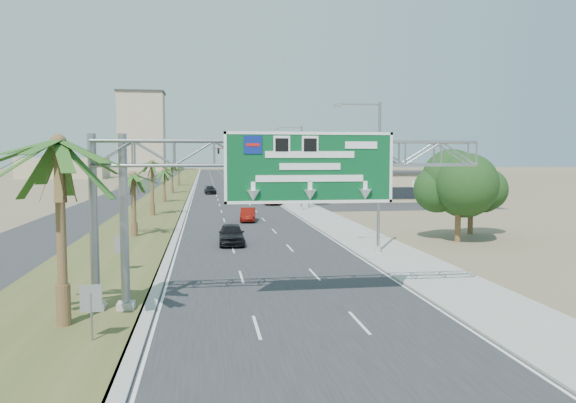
% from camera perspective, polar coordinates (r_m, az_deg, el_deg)
% --- Properties ---
extents(road, '(12.00, 300.00, 0.02)m').
position_cam_1_polar(road, '(123.96, -6.64, 1.60)').
color(road, '#28282B').
rests_on(road, ground).
extents(sidewalk_right, '(4.00, 300.00, 0.10)m').
position_cam_1_polar(sidewalk_right, '(124.51, -2.73, 1.66)').
color(sidewalk_right, '#9E9B93').
rests_on(sidewalk_right, ground).
extents(median_grass, '(7.00, 300.00, 0.12)m').
position_cam_1_polar(median_grass, '(124.05, -11.26, 1.57)').
color(median_grass, '#464E22').
rests_on(median_grass, ground).
extents(opposing_road, '(8.00, 300.00, 0.02)m').
position_cam_1_polar(opposing_road, '(124.59, -14.48, 1.50)').
color(opposing_road, '#28282B').
rests_on(opposing_road, ground).
extents(sign_gantry, '(16.75, 1.24, 7.50)m').
position_cam_1_polar(sign_gantry, '(23.83, -1.66, 3.61)').
color(sign_gantry, gray).
rests_on(sign_gantry, ground).
extents(palm_near, '(5.70, 5.70, 8.35)m').
position_cam_1_polar(palm_near, '(22.38, -22.31, 5.44)').
color(palm_near, brown).
rests_on(palm_near, ground).
extents(palm_row_b, '(3.99, 3.99, 5.95)m').
position_cam_1_polar(palm_row_b, '(46.10, -15.46, 2.49)').
color(palm_row_b, brown).
rests_on(palm_row_b, ground).
extents(palm_row_c, '(3.99, 3.99, 6.75)m').
position_cam_1_polar(palm_row_c, '(61.99, -13.68, 3.74)').
color(palm_row_c, brown).
rests_on(palm_row_c, ground).
extents(palm_row_d, '(3.99, 3.99, 5.45)m').
position_cam_1_polar(palm_row_d, '(79.95, -12.49, 3.04)').
color(palm_row_d, brown).
rests_on(palm_row_d, ground).
extents(palm_row_e, '(3.99, 3.99, 6.15)m').
position_cam_1_polar(palm_row_e, '(98.90, -11.73, 3.72)').
color(palm_row_e, brown).
rests_on(palm_row_e, ground).
extents(palm_row_f, '(3.99, 3.99, 5.75)m').
position_cam_1_polar(palm_row_f, '(123.87, -11.07, 3.72)').
color(palm_row_f, brown).
rests_on(palm_row_f, ground).
extents(streetlight_near, '(3.27, 0.44, 10.00)m').
position_cam_1_polar(streetlight_near, '(37.48, 8.92, 1.84)').
color(streetlight_near, gray).
rests_on(streetlight_near, ground).
extents(streetlight_mid, '(3.27, 0.44, 10.00)m').
position_cam_1_polar(streetlight_mid, '(66.70, 1.21, 3.09)').
color(streetlight_mid, gray).
rests_on(streetlight_mid, ground).
extents(streetlight_far, '(3.27, 0.44, 10.00)m').
position_cam_1_polar(streetlight_far, '(102.36, -2.18, 3.62)').
color(streetlight_far, gray).
rests_on(streetlight_far, ground).
extents(signal_mast, '(10.28, 0.71, 8.00)m').
position_cam_1_polar(signal_mast, '(86.19, -2.42, 3.54)').
color(signal_mast, gray).
rests_on(signal_mast, ground).
extents(store_building, '(18.00, 10.00, 4.00)m').
position_cam_1_polar(store_building, '(83.94, 9.53, 1.50)').
color(store_building, tan).
rests_on(store_building, ground).
extents(oak_near, '(4.50, 4.50, 6.80)m').
position_cam_1_polar(oak_near, '(44.03, 16.96, 1.88)').
color(oak_near, brown).
rests_on(oak_near, ground).
extents(oak_far, '(3.50, 3.50, 5.60)m').
position_cam_1_polar(oak_far, '(48.97, 18.11, 1.28)').
color(oak_far, brown).
rests_on(oak_far, ground).
extents(median_signback_a, '(0.75, 0.08, 2.08)m').
position_cam_1_polar(median_signback_a, '(20.73, -19.36, -9.68)').
color(median_signback_a, gray).
rests_on(median_signback_a, ground).
extents(median_signback_b, '(0.75, 0.08, 2.08)m').
position_cam_1_polar(median_signback_b, '(32.46, -16.58, -4.48)').
color(median_signback_b, gray).
rests_on(median_signback_b, ground).
extents(tower_distant, '(20.00, 16.00, 35.00)m').
position_cam_1_polar(tower_distant, '(265.45, -14.62, 6.85)').
color(tower_distant, tan).
rests_on(tower_distant, ground).
extents(building_distant_left, '(24.00, 14.00, 6.00)m').
position_cam_1_polar(building_distant_left, '(178.56, -21.79, 3.18)').
color(building_distant_left, tan).
rests_on(building_distant_left, ground).
extents(building_distant_right, '(20.00, 12.00, 5.00)m').
position_cam_1_polar(building_distant_right, '(157.47, 3.99, 3.16)').
color(building_distant_right, tan).
rests_on(building_distant_right, ground).
extents(car_left_lane, '(1.93, 4.58, 1.55)m').
position_cam_1_polar(car_left_lane, '(41.37, -5.77, -3.33)').
color(car_left_lane, black).
rests_on(car_left_lane, ground).
extents(car_mid_lane, '(1.87, 4.23, 1.35)m').
position_cam_1_polar(car_mid_lane, '(55.84, -4.09, -1.36)').
color(car_mid_lane, '#650E08').
rests_on(car_mid_lane, ground).
extents(car_right_lane, '(2.53, 5.13, 1.40)m').
position_cam_1_polar(car_right_lane, '(75.34, -1.65, 0.22)').
color(car_right_lane, gray).
rests_on(car_right_lane, ground).
extents(car_far, '(2.17, 4.72, 1.34)m').
position_cam_1_polar(car_far, '(97.11, -7.90, 1.15)').
color(car_far, black).
rests_on(car_far, ground).
extents(pole_sign_red_near, '(2.41, 0.84, 7.97)m').
position_cam_1_polar(pole_sign_red_near, '(70.15, 2.14, 4.38)').
color(pole_sign_red_near, gray).
rests_on(pole_sign_red_near, ground).
extents(pole_sign_blue, '(1.96, 1.04, 6.88)m').
position_cam_1_polar(pole_sign_blue, '(81.44, 2.15, 3.55)').
color(pole_sign_blue, gray).
rests_on(pole_sign_blue, ground).
extents(pole_sign_red_far, '(2.22, 0.57, 8.24)m').
position_cam_1_polar(pole_sign_red_far, '(93.18, -0.07, 4.64)').
color(pole_sign_red_far, gray).
rests_on(pole_sign_red_far, ground).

